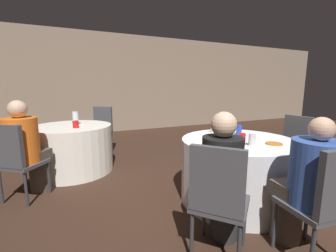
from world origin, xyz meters
The scene contains 19 objects.
ground_plane centered at (0.00, 0.00, 0.00)m, with size 16.00×16.00×0.00m, color #382319.
wall_back centered at (0.00, 4.84, 1.40)m, with size 16.00×0.06×2.80m.
table_near centered at (0.22, 0.10, 0.36)m, with size 1.29×1.29×0.72m.
table_far centered at (-1.50, 1.87, 0.36)m, with size 1.19×1.19×0.72m.
chair_near_south centered at (0.09, -0.95, 0.54)m, with size 0.45×0.45×0.92m.
chair_near_east centered at (1.27, 0.20, 0.54)m, with size 0.44×0.44×0.92m.
chair_near_southwest centered at (-0.58, -0.60, 0.54)m, with size 0.56×0.56×0.92m.
chair_far_northeast centered at (-0.94, 2.71, 0.54)m, with size 0.55×0.55×0.92m.
chair_far_southwest centered at (-2.10, 1.06, 0.54)m, with size 0.56×0.56×0.92m.
person_orange_shirt centered at (-2.00, 1.18, 0.60)m, with size 0.49×0.51×1.17m.
person_black_shirt centered at (-0.45, -0.49, 0.56)m, with size 0.45×0.44×1.14m.
person_blue_shirt centered at (0.11, -0.79, 0.57)m, with size 0.39×0.52×1.10m.
pizza_plate_near centered at (0.39, -0.23, 0.73)m, with size 0.22×0.22×0.02m.
soda_can_red centered at (0.08, -0.11, 0.78)m, with size 0.07×0.07×0.12m.
soda_can_silver centered at (0.15, -0.17, 0.78)m, with size 0.07×0.07×0.12m.
soda_can_blue centered at (0.40, 0.30, 0.78)m, with size 0.07×0.07×0.12m.
cup_near centered at (0.20, 0.56, 0.77)m, with size 0.07×0.07×0.10m.
bottle_far centered at (-1.43, 1.96, 0.83)m, with size 0.09×0.09×0.21m.
cup_far centered at (-1.44, 1.64, 0.77)m, with size 0.08×0.08×0.11m.
Camera 1 is at (-1.53, -1.83, 1.31)m, focal length 24.00 mm.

